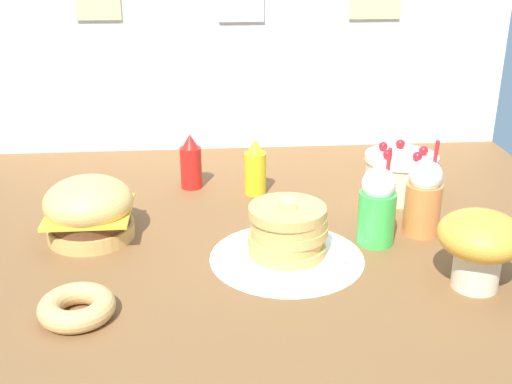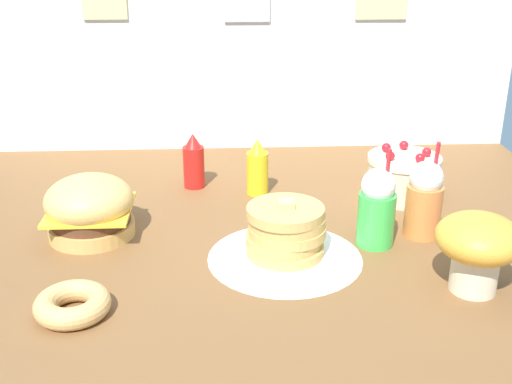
# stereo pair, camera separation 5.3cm
# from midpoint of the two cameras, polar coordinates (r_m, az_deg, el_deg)

# --- Properties ---
(ground_plane) EXTENTS (2.33, 1.98, 0.02)m
(ground_plane) POSITION_cam_midpoint_polar(r_m,az_deg,el_deg) (1.99, 0.80, -5.30)
(ground_plane) COLOR brown
(back_wall) EXTENTS (2.33, 0.04, 0.89)m
(back_wall) POSITION_cam_midpoint_polar(r_m,az_deg,el_deg) (2.79, -0.51, 12.84)
(back_wall) COLOR silver
(back_wall) RESTS_ON ground_plane
(doily_mat) EXTENTS (0.46, 0.46, 0.00)m
(doily_mat) POSITION_cam_midpoint_polar(r_m,az_deg,el_deg) (1.93, 3.37, -5.85)
(doily_mat) COLOR white
(doily_mat) RESTS_ON ground_plane
(burger) EXTENTS (0.28, 0.28, 0.20)m
(burger) POSITION_cam_midpoint_polar(r_m,az_deg,el_deg) (2.09, -13.82, -1.38)
(burger) COLOR #DBA859
(burger) RESTS_ON ground_plane
(pancake_stack) EXTENTS (0.36, 0.36, 0.18)m
(pancake_stack) POSITION_cam_midpoint_polar(r_m,az_deg,el_deg) (1.90, 3.44, -3.86)
(pancake_stack) COLOR white
(pancake_stack) RESTS_ON doily_mat
(layer_cake) EXTENTS (0.26, 0.26, 0.19)m
(layer_cake) POSITION_cam_midpoint_polar(r_m,az_deg,el_deg) (2.39, 13.53, 1.37)
(layer_cake) COLOR beige
(layer_cake) RESTS_ON ground_plane
(ketchup_bottle) EXTENTS (0.08, 0.08, 0.21)m
(ketchup_bottle) POSITION_cam_midpoint_polar(r_m,az_deg,el_deg) (2.42, -4.92, 2.63)
(ketchup_bottle) COLOR red
(ketchup_bottle) RESTS_ON ground_plane
(mustard_bottle) EXTENTS (0.08, 0.08, 0.21)m
(mustard_bottle) POSITION_cam_midpoint_polar(r_m,az_deg,el_deg) (2.35, 0.78, 2.08)
(mustard_bottle) COLOR yellow
(mustard_bottle) RESTS_ON ground_plane
(cream_soda_cup) EXTENTS (0.12, 0.12, 0.32)m
(cream_soda_cup) POSITION_cam_midpoint_polar(r_m,az_deg,el_deg) (2.00, 11.41, -1.37)
(cream_soda_cup) COLOR green
(cream_soda_cup) RESTS_ON ground_plane
(orange_float_cup) EXTENTS (0.12, 0.12, 0.32)m
(orange_float_cup) POSITION_cam_midpoint_polar(r_m,az_deg,el_deg) (2.10, 15.40, -0.64)
(orange_float_cup) COLOR orange
(orange_float_cup) RESTS_ON ground_plane
(donut_pink_glaze) EXTENTS (0.20, 0.20, 0.06)m
(donut_pink_glaze) POSITION_cam_midpoint_polar(r_m,az_deg,el_deg) (1.72, -15.11, -9.55)
(donut_pink_glaze) COLOR tan
(donut_pink_glaze) RESTS_ON ground_plane
(mushroom_stool) EXTENTS (0.23, 0.23, 0.22)m
(mushroom_stool) POSITION_cam_midpoint_polar(r_m,az_deg,el_deg) (1.82, 19.90, -4.45)
(mushroom_stool) COLOR beige
(mushroom_stool) RESTS_ON ground_plane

